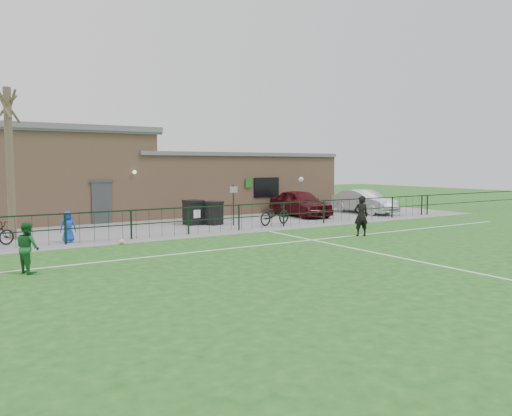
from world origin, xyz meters
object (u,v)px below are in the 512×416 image
bare_tree (10,164)px  spectator_child (68,227)px  wheelie_bin_left (193,213)px  sign_post (233,205)px  outfield_player (28,247)px  wheelie_bin_right (213,214)px  bicycle_e (275,214)px  car_maroon (300,203)px  ball_ground (121,242)px  car_silver (364,201)px

bare_tree → spectator_child: bare_tree is taller
wheelie_bin_left → sign_post: size_ratio=0.56×
spectator_child → outfield_player: 5.38m
wheelie_bin_left → spectator_child: bearing=-163.4°
wheelie_bin_right → outfield_player: outfield_player is taller
bare_tree → outfield_player: 7.35m
bare_tree → spectator_child: bearing=-50.2°
bare_tree → bicycle_e: size_ratio=2.92×
sign_post → spectator_child: bearing=-171.8°
outfield_player → wheelie_bin_right: bearing=-73.8°
bicycle_e → outfield_player: size_ratio=1.44×
bicycle_e → spectator_child: size_ratio=1.71×
car_maroon → ball_ground: car_maroon is taller
bicycle_e → ball_ground: 8.45m
wheelie_bin_right → outfield_player: bearing=-163.7°
wheelie_bin_right → sign_post: 1.22m
wheelie_bin_left → outfield_player: (-8.61, -7.54, 0.13)m
wheelie_bin_right → sign_post: (0.66, -0.92, 0.47)m
bicycle_e → outfield_player: bearing=99.8°
wheelie_bin_left → ball_ground: size_ratio=5.36×
sign_post → ball_ground: size_ratio=9.50×
wheelie_bin_right → bicycle_e: 3.07m
bicycle_e → spectator_child: bearing=77.9°
bare_tree → bicycle_e: (11.52, -1.70, -2.44)m
sign_post → spectator_child: (-7.97, -1.15, -0.40)m
wheelie_bin_right → bicycle_e: size_ratio=0.52×
bare_tree → car_silver: size_ratio=1.37×
bare_tree → ball_ground: size_ratio=28.50×
sign_post → car_silver: bearing=6.1°
outfield_player → wheelie_bin_left: bearing=-69.2°
wheelie_bin_left → car_maroon: bearing=-2.5°
wheelie_bin_right → car_silver: 10.49m
car_maroon → outfield_player: bearing=-150.8°
sign_post → outfield_player: sign_post is taller
wheelie_bin_right → car_maroon: size_ratio=0.24×
ball_ground → spectator_child: bearing=137.5°
sign_post → car_maroon: sign_post is taller
sign_post → bicycle_e: bearing=-23.9°
sign_post → spectator_child: size_ratio=1.66×
car_maroon → spectator_child: size_ratio=3.72×
bicycle_e → ball_ground: bicycle_e is taller
bare_tree → car_silver: bearing=0.5°
wheelie_bin_right → bicycle_e: bearing=-55.0°
car_maroon → ball_ground: (-11.85, -4.38, -0.68)m
bicycle_e → spectator_child: 9.84m
car_silver → ball_ground: size_ratio=20.74×
spectator_child → car_silver: bearing=18.8°
bare_tree → sign_post: bearing=-5.2°
wheelie_bin_right → sign_post: bearing=-74.7°
sign_post → spectator_child: 8.06m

